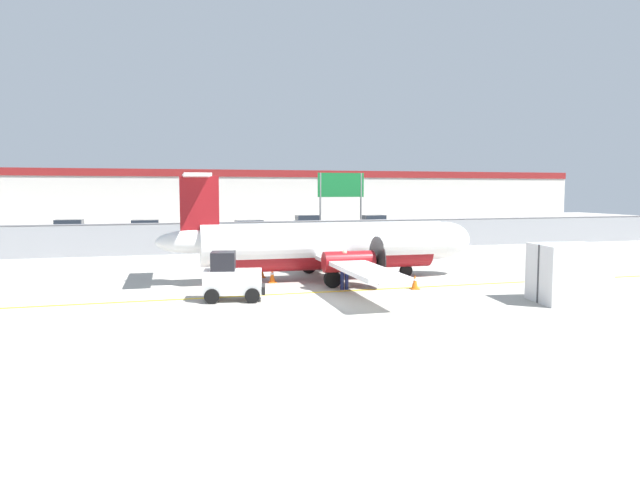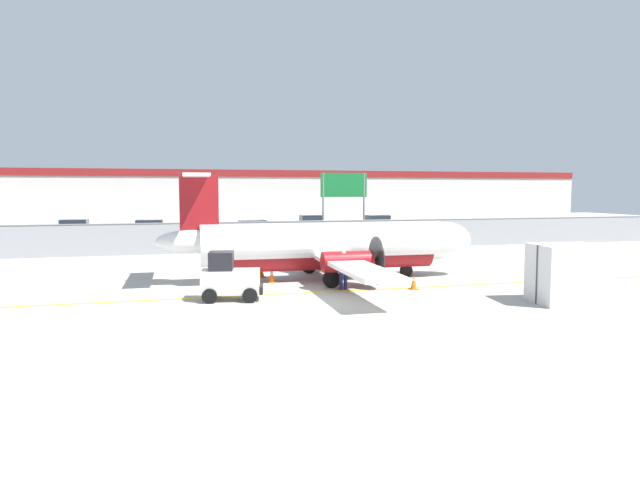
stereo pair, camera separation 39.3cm
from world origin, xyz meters
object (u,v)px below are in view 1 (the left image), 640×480
Objects in this scene: traffic_cone_near_right at (272,276)px; parked_car_4 at (372,223)px; cargo_container at (568,273)px; parked_car_2 at (250,230)px; parked_car_1 at (147,229)px; traffic_cone_near_left at (415,282)px; parked_car_3 at (308,223)px; highway_sign at (341,191)px; parked_car_0 at (68,229)px; ground_crew_worker at (344,267)px; commuter_airplane at (331,246)px; traffic_cone_far_left at (261,271)px; baggage_tug at (231,278)px.

traffic_cone_near_right is 0.15× the size of parked_car_4.
cargo_container is 0.62× the size of parked_car_2.
parked_car_1 is 22.01m from parked_car_4.
parked_car_1 is at bearing 111.97° from traffic_cone_near_left.
parked_car_1 is 8.86m from parked_car_2.
highway_sign reaches higher than parked_car_3.
parked_car_2 is at bearing -15.58° from parked_car_1.
cargo_container is 4.15× the size of traffic_cone_near_right.
parked_car_1 is at bearing 123.91° from cargo_container.
parked_car_0 is 0.99× the size of parked_car_2.
parked_car_4 is at bearing 22.04° from parked_car_2.
parked_car_0 is at bearing 29.39° from ground_crew_worker.
traffic_cone_near_right is at bearing 56.85° from parked_car_4.
parked_car_1 is 0.99× the size of parked_car_4.
cargo_container is 36.20m from parked_car_1.
commuter_airplane is 30.85m from parked_car_3.
highway_sign is at bearing -14.72° from ground_crew_worker.
parked_car_2 is at bearing 96.81° from traffic_cone_near_left.
traffic_cone_far_left is at bearing -108.26° from parked_car_3.
traffic_cone_far_left is at bearing 36.13° from ground_crew_worker.
parked_car_4 is 0.78× the size of highway_sign.
traffic_cone_near_left is 30.65m from parked_car_1.
cargo_container is (7.24, -4.91, 0.15)m from ground_crew_worker.
traffic_cone_near_left is (-4.32, 4.16, -0.79)m from cargo_container.
parked_car_1 reaches higher than traffic_cone_near_right.
parked_car_0 is 0.99× the size of parked_car_4.
commuter_airplane is 3.75× the size of parked_car_2.
baggage_tug is (-5.18, -3.86, -0.75)m from commuter_airplane.
baggage_tug reaches higher than traffic_cone_far_left.
highway_sign reaches higher than baggage_tug.
traffic_cone_near_left is at bearing -98.27° from highway_sign.
commuter_airplane is 6.44× the size of baggage_tug.
commuter_airplane is at bearing -101.92° from parked_car_3.
traffic_cone_far_left is at bearing -73.36° from parked_car_1.
parked_car_0 is (-22.32, 34.90, -0.21)m from cargo_container.
parked_car_1 reaches higher than traffic_cone_far_left.
ground_crew_worker and parked_car_3 have the same top height.
parked_car_2 is at bearing 92.16° from commuter_airplane.
traffic_cone_near_left is 0.15× the size of parked_car_1.
traffic_cone_far_left is 0.15× the size of parked_car_2.
commuter_airplane reaches higher than cargo_container.
parked_car_4 is (28.28, 1.06, 0.00)m from parked_car_0.
parked_car_3 is at bearing 71.07° from traffic_cone_far_left.
cargo_container is at bearing -46.49° from commuter_airplane.
parked_car_2 is 1.01× the size of parked_car_3.
cargo_container is at bearing -86.00° from highway_sign.
commuter_airplane is 2.83m from ground_crew_worker.
commuter_airplane is at bearing -67.66° from parked_car_1.
traffic_cone_near_left is at bearing -51.60° from commuter_airplane.
baggage_tug is 32.72m from parked_car_0.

